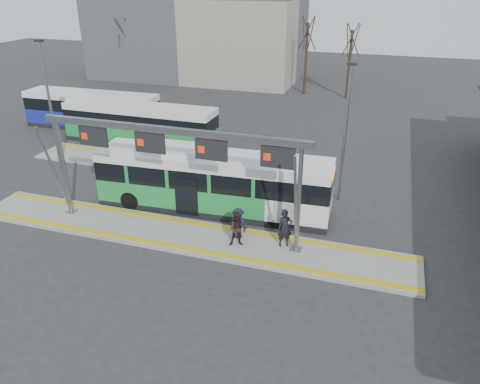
# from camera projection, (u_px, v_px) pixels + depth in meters

# --- Properties ---
(ground) EXTENTS (120.00, 120.00, 0.00)m
(ground) POSITION_uv_depth(u_px,v_px,m) (183.00, 236.00, 22.59)
(ground) COLOR #2D2D30
(ground) RESTS_ON ground
(platform_main) EXTENTS (22.00, 3.00, 0.15)m
(platform_main) POSITION_uv_depth(u_px,v_px,m) (182.00, 235.00, 22.55)
(platform_main) COLOR gray
(platform_main) RESTS_ON ground
(platform_second) EXTENTS (20.00, 3.00, 0.15)m
(platform_second) POSITION_uv_depth(u_px,v_px,m) (177.00, 166.00, 30.56)
(platform_second) COLOR gray
(platform_second) RESTS_ON ground
(tactile_main) EXTENTS (22.00, 2.65, 0.02)m
(tactile_main) POSITION_uv_depth(u_px,v_px,m) (182.00, 234.00, 22.52)
(tactile_main) COLOR gold
(tactile_main) RESTS_ON platform_main
(tactile_second) EXTENTS (20.00, 0.35, 0.02)m
(tactile_second) POSITION_uv_depth(u_px,v_px,m) (184.00, 159.00, 31.51)
(tactile_second) COLOR gold
(tactile_second) RESTS_ON platform_second
(gantry) EXTENTS (13.00, 1.68, 5.20)m
(gantry) POSITION_uv_depth(u_px,v_px,m) (173.00, 150.00, 21.07)
(gantry) COLOR slate
(gantry) RESTS_ON platform_main
(hero_bus) EXTENTS (12.44, 3.26, 3.39)m
(hero_bus) POSITION_uv_depth(u_px,v_px,m) (213.00, 182.00, 24.59)
(hero_bus) COLOR black
(hero_bus) RESTS_ON ground
(bg_bus_green) EXTENTS (11.50, 2.53, 2.87)m
(bg_bus_green) POSITION_uv_depth(u_px,v_px,m) (140.00, 124.00, 34.41)
(bg_bus_green) COLOR black
(bg_bus_green) RESTS_ON ground
(bg_bus_blue) EXTENTS (11.10, 2.73, 2.88)m
(bg_bus_blue) POSITION_uv_depth(u_px,v_px,m) (92.00, 111.00, 37.83)
(bg_bus_blue) COLOR black
(bg_bus_blue) RESTS_ON ground
(passenger_a) EXTENTS (0.79, 0.69, 1.82)m
(passenger_a) POSITION_uv_depth(u_px,v_px,m) (285.00, 228.00, 21.16)
(passenger_a) COLOR black
(passenger_a) RESTS_ON platform_main
(passenger_b) EXTENTS (0.99, 0.88, 1.69)m
(passenger_b) POSITION_uv_depth(u_px,v_px,m) (238.00, 229.00, 21.22)
(passenger_b) COLOR black
(passenger_b) RESTS_ON platform_main
(passenger_c) EXTENTS (1.15, 0.97, 1.55)m
(passenger_c) POSITION_uv_depth(u_px,v_px,m) (238.00, 223.00, 21.85)
(passenger_c) COLOR black
(passenger_c) RESTS_ON platform_main
(tree_left) EXTENTS (1.40, 1.40, 8.01)m
(tree_left) POSITION_uv_depth(u_px,v_px,m) (308.00, 33.00, 46.60)
(tree_left) COLOR #382B21
(tree_left) RESTS_ON ground
(tree_mid) EXTENTS (1.40, 1.40, 7.46)m
(tree_mid) POSITION_uv_depth(u_px,v_px,m) (352.00, 40.00, 45.01)
(tree_mid) COLOR #382B21
(tree_mid) RESTS_ON ground
(tree_far) EXTENTS (1.40, 1.40, 7.36)m
(tree_far) POSITION_uv_depth(u_px,v_px,m) (123.00, 32.00, 52.05)
(tree_far) COLOR #382B21
(tree_far) RESTS_ON ground
(lamp_west) EXTENTS (0.50, 0.25, 8.05)m
(lamp_west) POSITION_uv_depth(u_px,v_px,m) (50.00, 104.00, 28.56)
(lamp_west) COLOR slate
(lamp_west) RESTS_ON ground
(lamp_east) EXTENTS (0.50, 0.25, 7.52)m
(lamp_east) POSITION_uv_depth(u_px,v_px,m) (345.00, 131.00, 24.58)
(lamp_east) COLOR slate
(lamp_east) RESTS_ON ground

